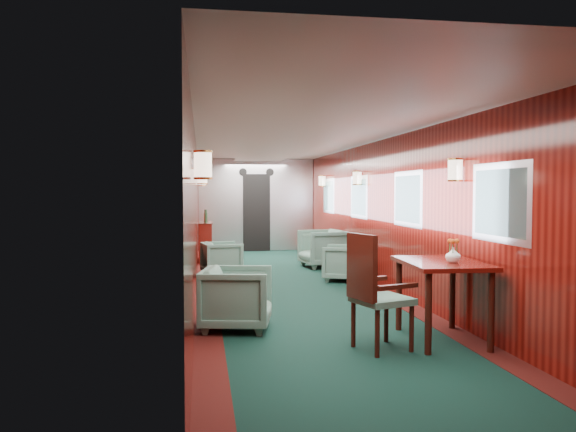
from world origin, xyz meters
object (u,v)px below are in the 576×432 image
object	(u,v)px
credenza	(205,241)
armchair_right_far	(322,248)
side_chair	(373,287)
armchair_right_near	(344,263)
dining_table	(442,274)
armchair_left_far	(222,259)
armchair_left_near	(237,298)

from	to	relation	value
credenza	armchair_right_far	xyz separation A→B (m)	(2.38, -1.32, -0.06)
side_chair	armchair_right_near	xyz separation A→B (m)	(0.79, 4.21, -0.31)
dining_table	armchair_right_near	distance (m)	3.98
side_chair	armchair_right_near	distance (m)	4.30
armchair_left_far	armchair_right_far	xyz separation A→B (m)	(2.08, 0.81, 0.07)
armchair_right_far	side_chair	bearing A→B (deg)	-17.05
dining_table	armchair_right_far	xyz separation A→B (m)	(-0.02, 5.72, -0.31)
credenza	armchair_right_near	bearing A→B (deg)	-52.52
credenza	armchair_right_near	xyz separation A→B (m)	(2.37, -3.08, -0.13)
credenza	armchair_right_far	bearing A→B (deg)	-29.10
armchair_right_far	dining_table	bearing A→B (deg)	-9.19
dining_table	side_chair	xyz separation A→B (m)	(-0.82, -0.25, -0.08)
side_chair	credenza	xyz separation A→B (m)	(-1.57, 7.30, -0.18)
side_chair	armchair_right_far	bearing A→B (deg)	64.43
side_chair	credenza	world-z (taller)	side_chair
armchair_left_near	armchair_right_far	bearing A→B (deg)	-11.77
armchair_left_near	armchair_left_far	size ratio (longest dim) A/B	1.13
dining_table	armchair_right_far	world-z (taller)	dining_table
credenza	armchair_left_far	bearing A→B (deg)	-82.23
side_chair	credenza	distance (m)	7.47
armchair_right_near	armchair_left_near	bearing A→B (deg)	-11.43
credenza	armchair_left_near	size ratio (longest dim) A/B	1.48
dining_table	armchair_left_near	xyz separation A→B (m)	(-2.08, 0.81, -0.35)
armchair_right_near	armchair_right_far	bearing A→B (deg)	-158.62
dining_table	side_chair	world-z (taller)	side_chair
side_chair	armchair_left_near	distance (m)	1.67
armchair_left_near	armchair_right_near	xyz separation A→B (m)	(2.05, 3.14, -0.04)
armchair_left_far	side_chair	bearing A→B (deg)	-177.06
credenza	armchair_right_near	world-z (taller)	credenza
armchair_left_near	armchair_left_far	world-z (taller)	armchair_left_near
armchair_left_near	armchair_right_far	world-z (taller)	armchair_right_far
armchair_left_far	armchair_right_far	bearing A→B (deg)	-79.69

